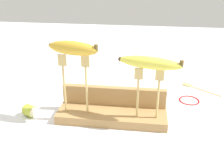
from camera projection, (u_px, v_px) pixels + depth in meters
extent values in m
plane|color=silver|center=(112.00, 119.00, 0.89)|extent=(3.00, 3.00, 0.00)
cube|color=#A87F4C|center=(112.00, 115.00, 0.88)|extent=(0.36, 0.12, 0.03)
cube|color=#A87F4C|center=(114.00, 96.00, 0.90)|extent=(0.36, 0.02, 0.07)
cylinder|color=tan|center=(65.00, 89.00, 0.84)|extent=(0.01, 0.01, 0.16)
cube|color=tan|center=(62.00, 60.00, 0.80)|extent=(0.03, 0.00, 0.04)
cylinder|color=tan|center=(87.00, 91.00, 0.83)|extent=(0.01, 0.01, 0.16)
cube|color=tan|center=(85.00, 61.00, 0.79)|extent=(0.03, 0.00, 0.04)
cylinder|color=tan|center=(138.00, 98.00, 0.82)|extent=(0.01, 0.01, 0.13)
cube|color=tan|center=(139.00, 74.00, 0.78)|extent=(0.03, 0.00, 0.04)
cylinder|color=tan|center=(158.00, 100.00, 0.81)|extent=(0.01, 0.01, 0.13)
cube|color=tan|center=(160.00, 75.00, 0.77)|extent=(0.03, 0.00, 0.04)
ellipsoid|color=gold|center=(73.00, 48.00, 0.78)|extent=(0.17, 0.07, 0.04)
cylinder|color=brown|center=(96.00, 48.00, 0.75)|extent=(0.01, 0.01, 0.02)
sphere|color=#3F2D19|center=(50.00, 46.00, 0.80)|extent=(0.01, 0.01, 0.01)
ellipsoid|color=#DBD147|center=(150.00, 63.00, 0.76)|extent=(0.20, 0.09, 0.04)
cylinder|color=brown|center=(182.00, 64.00, 0.73)|extent=(0.01, 0.01, 0.02)
sphere|color=#3F2D19|center=(120.00, 59.00, 0.79)|extent=(0.01, 0.01, 0.01)
cylinder|color=tan|center=(205.00, 91.00, 1.08)|extent=(0.11, 0.09, 0.01)
cube|color=tan|center=(187.00, 84.00, 1.13)|extent=(0.04, 0.04, 0.01)
cylinder|color=#B2C138|center=(30.00, 111.00, 0.90)|extent=(0.05, 0.05, 0.04)
cylinder|color=beige|center=(34.00, 112.00, 0.89)|extent=(0.02, 0.03, 0.03)
torus|color=red|center=(189.00, 100.00, 1.00)|extent=(0.08, 0.08, 0.01)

